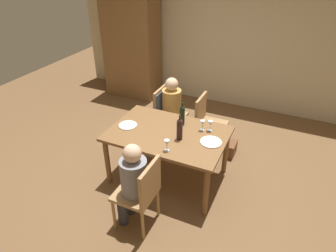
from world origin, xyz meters
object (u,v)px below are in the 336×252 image
person_woman_host (173,106)px  wine_glass_near_right (210,124)px  handbag (231,149)px  person_man_bearded (132,180)px  wine_bottle_tall_green (180,129)px  chair_far_right (207,120)px  chair_far_left (165,108)px  armoire_cabinet (132,45)px  wine_glass_centre (203,123)px  dining_table (168,138)px  dinner_plate_guest_left (128,125)px  chair_near (142,191)px  dinner_plate_host (211,142)px  wine_bottle_dark_red (182,115)px  wine_glass_near_left (167,143)px

person_woman_host → wine_glass_near_right: person_woman_host is taller
handbag → person_man_bearded: bearing=-111.9°
wine_bottle_tall_green → handbag: (0.50, 0.98, -0.80)m
chair_far_right → chair_far_left: bearing=-90.0°
armoire_cabinet → wine_glass_near_right: bearing=-40.2°
wine_glass_centre → dining_table: bearing=-148.2°
dining_table → wine_glass_near_right: size_ratio=10.35×
wine_glass_centre → wine_glass_near_right: 0.10m
chair_far_right → dinner_plate_guest_left: (-0.83, -0.97, 0.23)m
chair_near → wine_glass_centre: 1.22m
dinner_plate_host → handbag: bearing=82.9°
dining_table → wine_glass_centre: 0.50m
person_man_bearded → wine_bottle_tall_green: size_ratio=3.27×
wine_glass_centre → handbag: 1.05m
person_woman_host → handbag: person_woman_host is taller
chair_far_left → wine_bottle_tall_green: wine_bottle_tall_green is taller
wine_bottle_tall_green → wine_bottle_dark_red: bearing=107.4°
person_woman_host → wine_glass_near_right: bearing=52.3°
armoire_cabinet → wine_glass_near_left: (2.03, -2.64, -0.23)m
wine_bottle_dark_red → wine_glass_near_left: 0.64m
wine_glass_near_left → person_man_bearded: bearing=-108.9°
dinner_plate_host → person_man_bearded: bearing=-123.9°
wine_bottle_dark_red → wine_glass_near_right: wine_bottle_dark_red is taller
armoire_cabinet → handbag: 3.07m
chair_near → wine_glass_near_left: 0.63m
person_woman_host → dinner_plate_guest_left: person_woman_host is taller
armoire_cabinet → wine_glass_near_left: bearing=-52.5°
dinner_plate_guest_left → wine_glass_near_left: bearing=-22.3°
dining_table → chair_near: bearing=-84.5°
wine_bottle_dark_red → wine_glass_centre: (0.30, -0.03, -0.05)m
person_woman_host → dinner_plate_host: 1.27m
chair_far_right → handbag: bearing=90.0°
wine_bottle_dark_red → wine_glass_centre: size_ratio=2.26×
wine_bottle_tall_green → wine_glass_near_left: 0.30m
chair_far_right → wine_glass_centre: size_ratio=6.17×
wine_bottle_tall_green → wine_glass_near_left: wine_bottle_tall_green is taller
wine_glass_near_right → handbag: wine_glass_near_right is taller
armoire_cabinet → dinner_plate_host: bearing=-42.5°
armoire_cabinet → wine_bottle_tall_green: (2.07, -2.35, -0.18)m
wine_glass_near_right → wine_glass_centre: bearing=-162.6°
wine_bottle_tall_green → dinner_plate_guest_left: wine_bottle_tall_green is taller
chair_far_left → person_woman_host: bearing=90.0°
person_woman_host → armoire_cabinet: bearing=-131.5°
armoire_cabinet → wine_bottle_dark_red: armoire_cabinet is taller
armoire_cabinet → person_woman_host: bearing=-41.5°
armoire_cabinet → person_woman_host: size_ratio=1.92×
wine_glass_near_left → dinner_plate_guest_left: wine_glass_near_left is taller
wine_bottle_dark_red → wine_glass_near_left: wine_bottle_dark_red is taller
chair_far_left → wine_glass_near_right: chair_far_left is taller
wine_bottle_dark_red → dinner_plate_host: 0.58m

